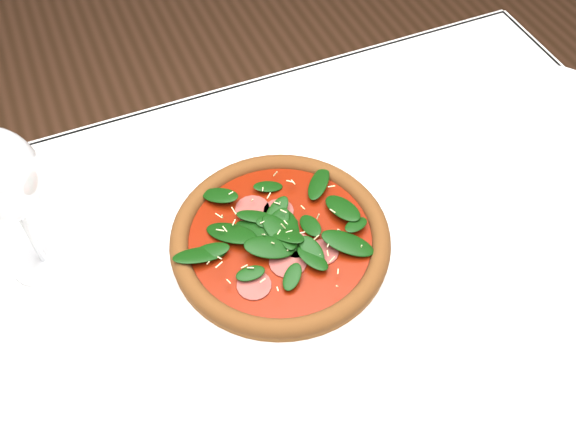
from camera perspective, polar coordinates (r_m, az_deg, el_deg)
name	(u,v)px	position (r m, az deg, el deg)	size (l,w,h in m)	color
dining_table	(272,359)	(0.84, -1.45, -12.60)	(1.21, 0.81, 0.75)	white
plate	(280,245)	(0.80, -0.69, -2.62)	(0.32, 0.32, 0.01)	white
pizza	(280,237)	(0.79, -0.70, -1.86)	(0.30, 0.30, 0.04)	#9B6025
wine_glass	(1,180)	(0.74, -24.19, 2.97)	(0.09, 0.09, 0.22)	silver
saucer_far	(558,98)	(1.06, 22.86, 9.62)	(0.15, 0.15, 0.01)	white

